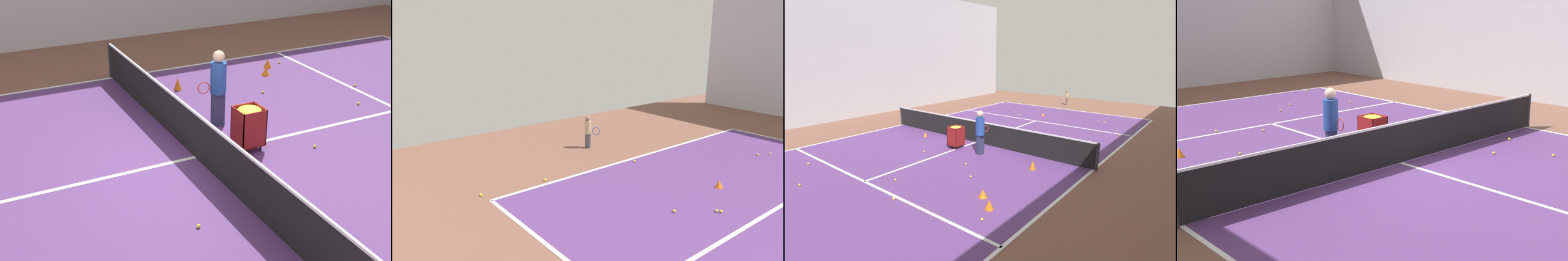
{
  "view_description": "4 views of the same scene",
  "coord_description": "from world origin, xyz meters",
  "views": [
    {
      "loc": [
        8.9,
        -4.39,
        5.28
      ],
      "look_at": [
        0.0,
        0.0,
        0.61
      ],
      "focal_mm": 50.0,
      "sensor_mm": 36.0,
      "label": 1
    },
    {
      "loc": [
        8.9,
        -2.05,
        4.13
      ],
      "look_at": [
        0.89,
        -12.05,
        0.63
      ],
      "focal_mm": 35.0,
      "sensor_mm": 36.0,
      "label": 2
    },
    {
      "loc": [
        -8.61,
        10.34,
        4.1
      ],
      "look_at": [
        -1.19,
        1.16,
        0.99
      ],
      "focal_mm": 28.0,
      "sensor_mm": 36.0,
      "label": 3
    },
    {
      "loc": [
        -8.9,
        -8.6,
        3.82
      ],
      "look_at": [
        0.15,
        1.16,
        0.57
      ],
      "focal_mm": 50.0,
      "sensor_mm": 36.0,
      "label": 4
    }
  ],
  "objects": [
    {
      "name": "line_sideline_right",
      "position": [
        5.4,
        0.0,
        0.01
      ],
      "size": [
        0.1,
        20.46,
        0.0
      ],
      "primitive_type": "cube",
      "color": "white",
      "rests_on": "ground"
    },
    {
      "name": "tennis_ball_3",
      "position": [
        4.07,
        6.64,
        0.04
      ],
      "size": [
        0.07,
        0.07,
        0.07
      ],
      "primitive_type": "sphere",
      "color": "yellow",
      "rests_on": "ground"
    },
    {
      "name": "line_service_far",
      "position": [
        0.0,
        5.63,
        0.01
      ],
      "size": [
        10.8,
        0.1,
        0.0
      ],
      "primitive_type": "cube",
      "color": "white",
      "rests_on": "ground"
    },
    {
      "name": "training_cone_0",
      "position": [
        -3.69,
        1.29,
        0.17
      ],
      "size": [
        0.22,
        0.22,
        0.33
      ],
      "primitive_type": "cone",
      "color": "orange",
      "rests_on": "ground"
    },
    {
      "name": "training_cone_1",
      "position": [
        2.54,
        0.83,
        0.11
      ],
      "size": [
        0.19,
        0.19,
        0.22
      ],
      "primitive_type": "cone",
      "color": "orange",
      "rests_on": "ground"
    },
    {
      "name": "tennis_ball_19",
      "position": [
        1.28,
        7.07,
        0.04
      ],
      "size": [
        0.07,
        0.07,
        0.07
      ],
      "primitive_type": "sphere",
      "color": "yellow",
      "rests_on": "ground"
    },
    {
      "name": "line_baseline_far",
      "position": [
        0.0,
        10.23,
        0.01
      ],
      "size": [
        10.8,
        0.1,
        0.0
      ],
      "primitive_type": "cube",
      "color": "white",
      "rests_on": "ground"
    },
    {
      "name": "tennis_ball_17",
      "position": [
        3.71,
        -0.54,
        0.04
      ],
      "size": [
        0.07,
        0.07,
        0.07
      ],
      "primitive_type": "sphere",
      "color": "yellow",
      "rests_on": "ground"
    },
    {
      "name": "tennis_ball_23",
      "position": [
        2.14,
        7.72,
        0.04
      ],
      "size": [
        0.07,
        0.07,
        0.07
      ],
      "primitive_type": "sphere",
      "color": "yellow",
      "rests_on": "ground"
    },
    {
      "name": "tennis_net",
      "position": [
        0.0,
        0.0,
        0.53
      ],
      "size": [
        11.1,
        0.1,
        1.02
      ],
      "color": "#2D2D33",
      "rests_on": "ground"
    },
    {
      "name": "line_sideline_left",
      "position": [
        -5.4,
        0.0,
        0.01
      ],
      "size": [
        0.1,
        20.46,
        0.0
      ],
      "primitive_type": "cube",
      "color": "white",
      "rests_on": "ground"
    },
    {
      "name": "ground_plane",
      "position": [
        0.0,
        0.0,
        0.0
      ],
      "size": [
        32.26,
        32.26,
        0.0
      ],
      "primitive_type": "plane",
      "color": "brown"
    },
    {
      "name": "tennis_ball_5",
      "position": [
        0.74,
        2.47,
        0.04
      ],
      "size": [
        0.07,
        0.07,
        0.07
      ],
      "primitive_type": "sphere",
      "color": "yellow",
      "rests_on": "ground"
    },
    {
      "name": "tennis_ball_21",
      "position": [
        -1.56,
        2.47,
        0.04
      ],
      "size": [
        0.07,
        0.07,
        0.07
      ],
      "primitive_type": "sphere",
      "color": "yellow",
      "rests_on": "ground"
    },
    {
      "name": "tennis_ball_25",
      "position": [
        -1.78,
        5.78,
        0.04
      ],
      "size": [
        0.07,
        0.07,
        0.07
      ],
      "primitive_type": "sphere",
      "color": "yellow",
      "rests_on": "ground"
    },
    {
      "name": "training_cone_4",
      "position": [
        -3.65,
        4.07,
        0.12
      ],
      "size": [
        0.25,
        0.25,
        0.24
      ],
      "primitive_type": "cone",
      "color": "orange",
      "rests_on": "ground"
    },
    {
      "name": "tennis_ball_8",
      "position": [
        4.62,
        9.97,
        0.04
      ],
      "size": [
        0.07,
        0.07,
        0.07
      ],
      "primitive_type": "sphere",
      "color": "yellow",
      "rests_on": "ground"
    },
    {
      "name": "tennis_ball_26",
      "position": [
        5.28,
        6.32,
        0.04
      ],
      "size": [
        0.07,
        0.07,
        0.07
      ],
      "primitive_type": "sphere",
      "color": "yellow",
      "rests_on": "ground"
    },
    {
      "name": "tennis_ball_1",
      "position": [
        2.25,
        -1.06,
        0.04
      ],
      "size": [
        0.07,
        0.07,
        0.07
      ],
      "primitive_type": "sphere",
      "color": "yellow",
      "rests_on": "ground"
    },
    {
      "name": "tennis_ball_12",
      "position": [
        3.03,
        6.09,
        0.04
      ],
      "size": [
        0.07,
        0.07,
        0.07
      ],
      "primitive_type": "sphere",
      "color": "yellow",
      "rests_on": "ground"
    },
    {
      "name": "court_playing_area",
      "position": [
        0.0,
        0.0,
        0.0
      ],
      "size": [
        10.8,
        20.46,
        0.0
      ],
      "color": "#563370",
      "rests_on": "ground"
    },
    {
      "name": "line_centre_service",
      "position": [
        0.0,
        0.0,
        0.01
      ],
      "size": [
        0.1,
        11.25,
        0.0
      ],
      "primitive_type": "cube",
      "color": "white",
      "rests_on": "ground"
    },
    {
      "name": "tennis_ball_0",
      "position": [
        -2.46,
        3.22,
        0.04
      ],
      "size": [
        0.07,
        0.07,
        0.07
      ],
      "primitive_type": "sphere",
      "color": "yellow",
      "rests_on": "ground"
    },
    {
      "name": "tennis_ball_11",
      "position": [
        4.21,
        9.61,
        0.04
      ],
      "size": [
        0.07,
        0.07,
        0.07
      ],
      "primitive_type": "sphere",
      "color": "yellow",
      "rests_on": "ground"
    },
    {
      "name": "coach_at_net",
      "position": [
        -1.19,
        1.15,
        1.03
      ],
      "size": [
        0.41,
        0.71,
        1.8
      ],
      "rotation": [
        0.0,
        0.0,
        -1.73
      ],
      "color": "#2D3351",
      "rests_on": "ground"
    },
    {
      "name": "tennis_ball_15",
      "position": [
        -0.71,
        4.95,
        0.04
      ],
      "size": [
        0.07,
        0.07,
        0.07
      ],
      "primitive_type": "sphere",
      "color": "yellow",
      "rests_on": "ground"
    },
    {
      "name": "ball_cart",
      "position": [
        0.15,
        1.16,
        0.67
      ],
      "size": [
        0.53,
        0.57,
        0.96
      ],
      "color": "maroon",
      "rests_on": "ground"
    },
    {
      "name": "tennis_ball_9",
      "position": [
        3.15,
        -2.18,
        0.04
      ],
      "size": [
        0.07,
        0.07,
        0.07
      ],
      "primitive_type": "sphere",
      "color": "yellow",
      "rests_on": "ground"
    }
  ]
}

